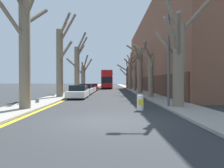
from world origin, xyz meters
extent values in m
plane|color=#2B2D30|center=(0.00, 0.00, 0.00)|extent=(300.00, 300.00, 0.00)
cube|color=gray|center=(-5.22, 50.00, 0.06)|extent=(2.49, 120.00, 0.12)
cube|color=gray|center=(5.22, 50.00, 0.06)|extent=(2.49, 120.00, 0.12)
cube|color=brown|center=(11.46, 27.36, 6.78)|extent=(10.00, 43.00, 13.56)
cube|color=#492D21|center=(6.44, 27.36, 1.25)|extent=(0.12, 42.14, 2.50)
cube|color=yellow|center=(-3.79, 50.00, 0.00)|extent=(0.24, 120.00, 0.01)
cylinder|color=#7A6B56|center=(-4.73, 3.40, 3.74)|extent=(0.66, 0.66, 7.49)
cylinder|color=#7A6B56|center=(-4.33, 4.22, 5.93)|extent=(1.06, 1.86, 1.60)
cylinder|color=#7A6B56|center=(-5.06, 2.58, 5.15)|extent=(0.94, 1.88, 1.85)
cylinder|color=#7A6B56|center=(-4.95, 3.99, 5.53)|extent=(0.74, 1.44, 2.08)
cylinder|color=#7A6B56|center=(-4.97, 12.61, 3.64)|extent=(0.72, 0.72, 7.28)
cylinder|color=#7A6B56|center=(-4.22, 11.64, 7.49)|extent=(1.79, 2.22, 2.06)
cylinder|color=#7A6B56|center=(-4.10, 12.46, 7.33)|extent=(1.99, 0.59, 3.08)
cylinder|color=#7A6B56|center=(-4.89, 13.90, 7.74)|extent=(0.42, 2.74, 2.12)
cylinder|color=#7A6B56|center=(-4.16, 11.77, 4.88)|extent=(1.89, 1.96, 1.85)
cylinder|color=#7A6B56|center=(-4.71, 21.96, 3.51)|extent=(0.79, 0.79, 7.02)
cylinder|color=#7A6B56|center=(-4.05, 22.72, 7.31)|extent=(1.69, 1.88, 3.21)
cylinder|color=#7A6B56|center=(-4.81, 22.84, 4.64)|extent=(0.49, 1.97, 1.73)
cylinder|color=#7A6B56|center=(-3.97, 21.42, 7.76)|extent=(1.84, 1.45, 2.77)
cylinder|color=#7A6B56|center=(-4.19, 22.05, 6.41)|extent=(1.34, 0.49, 2.02)
cylinder|color=#7A6B56|center=(-5.50, 21.96, 4.57)|extent=(1.76, 0.28, 1.61)
cylinder|color=#7A6B56|center=(-4.96, 30.51, 2.37)|extent=(0.83, 0.83, 4.74)
cylinder|color=#7A6B56|center=(-4.43, 29.83, 5.42)|extent=(1.44, 1.73, 2.90)
cylinder|color=#7A6B56|center=(-4.13, 30.68, 4.76)|extent=(1.96, 0.69, 3.04)
cylinder|color=#7A6B56|center=(-4.97, 29.94, 4.41)|extent=(0.33, 1.40, 2.35)
cylinder|color=#7A6B56|center=(-5.73, 30.08, 3.88)|extent=(1.86, 1.20, 1.88)
cylinder|color=#7A6B56|center=(-5.09, 31.20, 4.15)|extent=(0.60, 1.67, 1.86)
cylinder|color=#7A6B56|center=(4.92, 4.29, 2.75)|extent=(0.73, 0.73, 5.50)
cylinder|color=#7A6B56|center=(4.38, 5.09, 4.18)|extent=(1.39, 1.90, 2.45)
cylinder|color=#7A6B56|center=(4.38, 3.93, 4.58)|extent=(1.41, 1.05, 2.42)
cylinder|color=#7A6B56|center=(4.47, 2.97, 4.36)|extent=(1.19, 2.87, 2.23)
cylinder|color=#7A6B56|center=(4.46, 4.20, 6.03)|extent=(1.19, 0.47, 1.94)
cylinder|color=#7A6B56|center=(5.79, 3.98, 5.84)|extent=(2.00, 0.93, 2.19)
cylinder|color=#7A6B56|center=(4.81, 12.74, 2.37)|extent=(0.55, 0.55, 4.75)
cylinder|color=#7A6B56|center=(4.30, 11.92, 4.85)|extent=(1.26, 1.84, 1.72)
cylinder|color=#7A6B56|center=(3.98, 13.05, 4.96)|extent=(1.85, 0.84, 1.74)
cylinder|color=#7A6B56|center=(4.87, 12.32, 3.68)|extent=(0.33, 1.03, 1.79)
cylinder|color=#7A6B56|center=(4.72, 20.21, 3.28)|extent=(0.76, 0.76, 6.55)
cylinder|color=#7A6B56|center=(3.81, 20.74, 6.46)|extent=(2.07, 1.35, 1.58)
cylinder|color=#7A6B56|center=(4.18, 19.32, 5.66)|extent=(1.40, 2.08, 2.40)
cylinder|color=#7A6B56|center=(5.04, 19.39, 6.01)|extent=(0.96, 1.95, 2.61)
cylinder|color=#7A6B56|center=(4.79, 27.12, 2.31)|extent=(0.57, 0.57, 4.62)
cylinder|color=#7A6B56|center=(5.24, 27.60, 5.30)|extent=(1.16, 1.22, 1.98)
cylinder|color=#7A6B56|center=(5.19, 27.79, 5.19)|extent=(1.04, 1.57, 1.77)
cylinder|color=#7A6B56|center=(3.81, 26.42, 4.73)|extent=(2.17, 1.63, 2.04)
cylinder|color=#7A6B56|center=(4.90, 26.03, 5.79)|extent=(0.45, 2.37, 3.19)
cylinder|color=#7A6B56|center=(4.12, 27.34, 5.34)|extent=(1.56, 0.67, 2.53)
cylinder|color=#7A6B56|center=(4.70, 34.98, 3.30)|extent=(0.78, 0.78, 6.60)
cylinder|color=#7A6B56|center=(4.91, 35.92, 6.85)|extent=(0.74, 2.16, 3.05)
cylinder|color=#7A6B56|center=(5.97, 35.39, 6.66)|extent=(2.82, 1.13, 2.88)
cylinder|color=#7A6B56|center=(4.92, 34.25, 6.74)|extent=(0.78, 1.75, 2.55)
cylinder|color=#7A6B56|center=(3.30, 35.14, 4.57)|extent=(2.97, 0.60, 1.99)
cylinder|color=#7A6B56|center=(5.52, 34.72, 7.13)|extent=(1.92, 0.84, 2.05)
cylinder|color=#7A6B56|center=(4.79, 42.63, 2.61)|extent=(0.69, 0.69, 5.22)
cylinder|color=#7A6B56|center=(4.69, 41.22, 4.42)|extent=(0.45, 2.97, 1.97)
cylinder|color=#7A6B56|center=(5.45, 42.55, 4.95)|extent=(1.56, 0.43, 2.03)
cylinder|color=#7A6B56|center=(3.80, 42.00, 3.96)|extent=(2.25, 1.55, 2.13)
cylinder|color=#7A6B56|center=(5.64, 42.39, 4.24)|extent=(1.96, 0.76, 2.67)
cylinder|color=#7A6B56|center=(4.58, 41.82, 5.97)|extent=(0.70, 1.86, 2.46)
cube|color=red|center=(-0.40, 41.52, 1.60)|extent=(2.57, 11.77, 2.50)
cube|color=red|center=(-0.40, 41.52, 3.52)|extent=(2.52, 11.53, 1.35)
cube|color=#B11515|center=(-0.40, 41.52, 4.26)|extent=(2.52, 11.53, 0.12)
cube|color=black|center=(-0.40, 41.52, 2.08)|extent=(2.60, 10.35, 1.30)
cube|color=black|center=(-0.40, 41.52, 3.59)|extent=(2.60, 10.35, 1.02)
cube|color=black|center=(-0.40, 35.66, 2.08)|extent=(2.31, 0.06, 1.36)
cylinder|color=black|center=(-1.51, 37.99, 0.53)|extent=(0.30, 1.05, 1.05)
cylinder|color=black|center=(0.72, 37.99, 0.53)|extent=(0.30, 1.05, 1.05)
cylinder|color=black|center=(-1.51, 44.82, 0.53)|extent=(0.30, 1.05, 1.05)
cylinder|color=black|center=(0.72, 44.82, 0.53)|extent=(0.30, 1.05, 1.05)
cube|color=silver|center=(-2.90, 11.97, 0.48)|extent=(1.84, 4.24, 0.61)
cube|color=black|center=(-2.90, 12.22, 1.07)|extent=(1.62, 2.20, 0.58)
cylinder|color=black|center=(-3.71, 10.70, 0.33)|extent=(0.20, 0.66, 0.66)
cylinder|color=black|center=(-2.09, 10.70, 0.33)|extent=(0.20, 0.66, 0.66)
cylinder|color=black|center=(-3.71, 13.24, 0.33)|extent=(0.20, 0.66, 0.66)
cylinder|color=black|center=(-2.09, 13.24, 0.33)|extent=(0.20, 0.66, 0.66)
cube|color=silver|center=(-2.90, 17.66, 0.50)|extent=(1.77, 4.37, 0.64)
cube|color=black|center=(-2.90, 17.92, 1.12)|extent=(1.56, 2.27, 0.61)
cylinder|color=black|center=(-3.67, 16.35, 0.32)|extent=(0.20, 0.64, 0.64)
cylinder|color=black|center=(-2.13, 16.35, 0.32)|extent=(0.20, 0.64, 0.64)
cylinder|color=black|center=(-3.67, 18.97, 0.32)|extent=(0.20, 0.64, 0.64)
cylinder|color=black|center=(-2.13, 18.97, 0.32)|extent=(0.20, 0.64, 0.64)
cube|color=silver|center=(-2.90, 23.19, 0.49)|extent=(1.75, 4.25, 0.61)
cube|color=black|center=(-2.90, 23.45, 1.10)|extent=(1.54, 2.21, 0.61)
cylinder|color=black|center=(-3.67, 21.91, 0.34)|extent=(0.20, 0.68, 0.68)
cylinder|color=black|center=(-2.13, 21.91, 0.34)|extent=(0.20, 0.68, 0.68)
cylinder|color=black|center=(-3.67, 24.47, 0.34)|extent=(0.20, 0.68, 0.68)
cylinder|color=black|center=(-2.13, 24.47, 0.34)|extent=(0.20, 0.68, 0.68)
cube|color=maroon|center=(-2.90, 28.79, 0.50)|extent=(1.81, 4.54, 0.64)
cube|color=black|center=(-2.90, 29.06, 1.09)|extent=(1.59, 2.36, 0.53)
cylinder|color=black|center=(-3.69, 27.42, 0.34)|extent=(0.20, 0.68, 0.68)
cylinder|color=black|center=(-2.10, 27.42, 0.34)|extent=(0.20, 0.68, 0.68)
cylinder|color=black|center=(-3.69, 30.15, 0.34)|extent=(0.20, 0.68, 0.68)
cylinder|color=black|center=(-2.10, 30.15, 0.34)|extent=(0.20, 0.68, 0.68)
cylinder|color=#4C4F54|center=(4.34, 4.50, 4.22)|extent=(0.16, 0.16, 8.44)
cylinder|color=white|center=(2.29, 3.39, 0.46)|extent=(0.40, 0.40, 0.93)
cube|color=yellow|center=(2.29, 3.19, 0.51)|extent=(0.28, 0.01, 0.33)
camera|label=1|loc=(0.50, -8.74, 1.76)|focal=32.00mm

